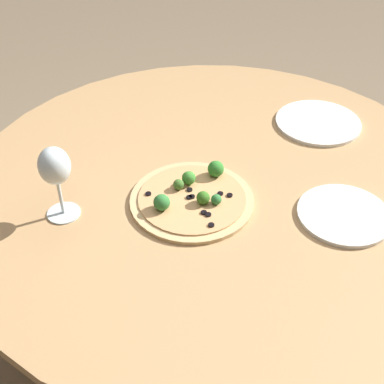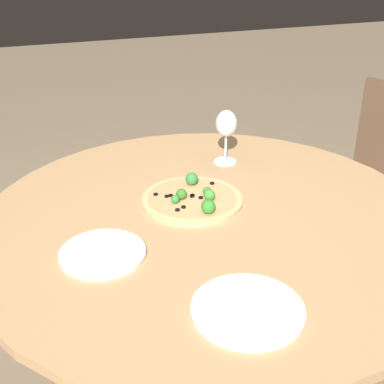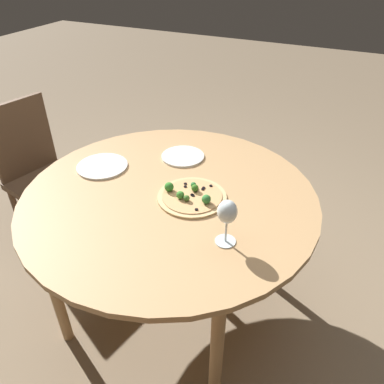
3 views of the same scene
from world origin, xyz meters
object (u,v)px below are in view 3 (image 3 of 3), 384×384
plate_near (102,166)px  chair (40,170)px  pizza (191,196)px  wine_glass (227,214)px  plate_far (183,156)px

plate_near → chair: bearing=-104.7°
pizza → plate_near: (-0.05, -0.49, -0.01)m
wine_glass → pizza: bearing=-130.2°
pizza → wine_glass: 0.32m
pizza → plate_near: pizza is taller
pizza → chair: bearing=-100.8°
pizza → wine_glass: size_ratio=1.61×
plate_near → plate_far: size_ratio=1.13×
wine_glass → chair: bearing=-106.7°
chair → pizza: bearing=-88.5°
pizza → wine_glass: bearing=49.8°
chair → plate_near: chair is taller
chair → plate_near: size_ratio=3.66×
plate_far → wine_glass: bearing=40.3°
chair → plate_far: bearing=-72.8°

